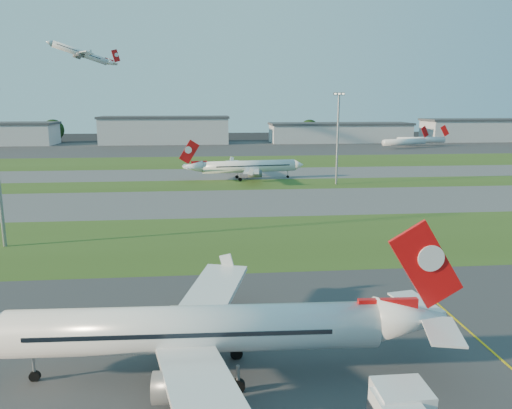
{
  "coord_description": "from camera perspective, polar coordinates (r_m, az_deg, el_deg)",
  "views": [
    {
      "loc": [
        -21.61,
        -30.37,
        23.41
      ],
      "look_at": [
        -13.94,
        48.32,
        7.0
      ],
      "focal_mm": 35.0,
      "sensor_mm": 36.0,
      "label": 1
    }
  ],
  "objects": [
    {
      "name": "grass_strip_a",
      "position": [
        88.32,
        8.82,
        -3.79
      ],
      "size": [
        300.0,
        34.0,
        0.01
      ],
      "primitive_type": "cube",
      "color": "#364F1A",
      "rests_on": "ground"
    },
    {
      "name": "taxiway_a",
      "position": [
        119.69,
        4.95,
        0.4
      ],
      "size": [
        300.0,
        32.0,
        0.01
      ],
      "primitive_type": "cube",
      "color": "#515154",
      "rests_on": "ground"
    },
    {
      "name": "grass_strip_b",
      "position": [
        143.94,
        3.15,
        2.35
      ],
      "size": [
        300.0,
        18.0,
        0.01
      ],
      "primitive_type": "cube",
      "color": "#364F1A",
      "rests_on": "ground"
    },
    {
      "name": "taxiway_b",
      "position": [
        165.47,
        2.0,
        3.59
      ],
      "size": [
        300.0,
        26.0,
        0.01
      ],
      "primitive_type": "cube",
      "color": "#515154",
      "rests_on": "ground"
    },
    {
      "name": "grass_strip_c",
      "position": [
        197.95,
        0.74,
        4.94
      ],
      "size": [
        300.0,
        40.0,
        0.01
      ],
      "primitive_type": "cube",
      "color": "#364F1A",
      "rests_on": "ground"
    },
    {
      "name": "apron_far",
      "position": [
        257.35,
        -0.73,
        6.51
      ],
      "size": [
        400.0,
        80.0,
        0.01
      ],
      "primitive_type": "cube",
      "color": "#333335",
      "rests_on": "ground"
    },
    {
      "name": "airliner_parked",
      "position": [
        44.1,
        -6.59,
        -14.08
      ],
      "size": [
        38.98,
        33.05,
        12.16
      ],
      "rotation": [
        0.0,
        0.0,
        -0.04
      ],
      "color": "white",
      "rests_on": "ground"
    },
    {
      "name": "airliner_taxiing",
      "position": [
        151.85,
        -0.92,
        4.33
      ],
      "size": [
        35.26,
        29.73,
        11.03
      ],
      "rotation": [
        0.0,
        0.0,
        3.28
      ],
      "color": "white",
      "rests_on": "ground"
    },
    {
      "name": "airliner_departing",
      "position": [
        257.06,
        -19.39,
        15.99
      ],
      "size": [
        29.33,
        24.91,
        9.7
      ],
      "rotation": [
        0.0,
        0.0,
        0.39
      ],
      "color": "white"
    },
    {
      "name": "mini_jet_near",
      "position": [
        264.98,
        16.64,
        6.88
      ],
      "size": [
        27.59,
        11.53,
        9.48
      ],
      "rotation": [
        0.0,
        0.0,
        0.33
      ],
      "color": "white",
      "rests_on": "ground"
    },
    {
      "name": "mini_jet_far",
      "position": [
        281.32,
        18.37,
        7.03
      ],
      "size": [
        28.61,
        3.59,
        9.48
      ],
      "rotation": [
        0.0,
        0.0,
        0.02
      ],
      "color": "white",
      "rests_on": "ground"
    },
    {
      "name": "light_mast_centre",
      "position": [
        143.39,
        9.33,
        8.14
      ],
      "size": [
        3.2,
        0.7,
        25.8
      ],
      "color": "gray",
      "rests_on": "ground"
    },
    {
      "name": "hangar_west",
      "position": [
        286.76,
        -10.35,
        8.39
      ],
      "size": [
        71.4,
        23.0,
        15.2
      ],
      "color": "#ADB0B6",
      "rests_on": "ground"
    },
    {
      "name": "hangar_east",
      "position": [
        296.01,
        9.54,
        8.12
      ],
      "size": [
        81.6,
        23.0,
        11.2
      ],
      "color": "#ADB0B6",
      "rests_on": "ground"
    },
    {
      "name": "hangar_far_east",
      "position": [
        336.02,
        26.41,
        7.66
      ],
      "size": [
        96.9,
        23.0,
        13.2
      ],
      "color": "#ADB0B6",
      "rests_on": "ground"
    },
    {
      "name": "tree_west",
      "position": [
        313.53,
        -22.15,
        7.9
      ],
      "size": [
        12.1,
        12.1,
        13.2
      ],
      "color": "black",
      "rests_on": "ground"
    },
    {
      "name": "tree_mid_west",
      "position": [
        296.9,
        -5.3,
        8.28
      ],
      "size": [
        9.9,
        9.9,
        10.8
      ],
      "color": "black",
      "rests_on": "ground"
    },
    {
      "name": "tree_mid_east",
      "position": [
        306.1,
        6.12,
        8.55
      ],
      "size": [
        11.55,
        11.55,
        12.6
      ],
      "color": "black",
      "rests_on": "ground"
    },
    {
      "name": "tree_east",
      "position": [
        327.7,
        19.28,
        8.06
      ],
      "size": [
        10.45,
        10.45,
        11.4
      ],
      "color": "black",
      "rests_on": "ground"
    }
  ]
}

